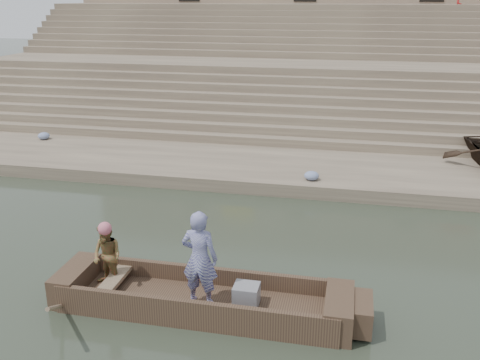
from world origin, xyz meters
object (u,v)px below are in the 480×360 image
(standing_man, at_px, (200,258))
(television, at_px, (246,295))
(main_rowboat, at_px, (201,304))
(rowing_man, at_px, (107,256))

(standing_man, relative_size, television, 3.99)
(main_rowboat, distance_m, rowing_man, 2.03)
(standing_man, bearing_deg, rowing_man, -3.58)
(standing_man, bearing_deg, main_rowboat, -68.96)
(main_rowboat, bearing_deg, television, -0.00)
(television, bearing_deg, rowing_man, 177.89)
(main_rowboat, bearing_deg, rowing_man, 176.93)
(main_rowboat, xyz_separation_m, rowing_man, (-1.88, 0.10, 0.75))
(television, bearing_deg, main_rowboat, 180.00)
(rowing_man, relative_size, television, 2.79)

